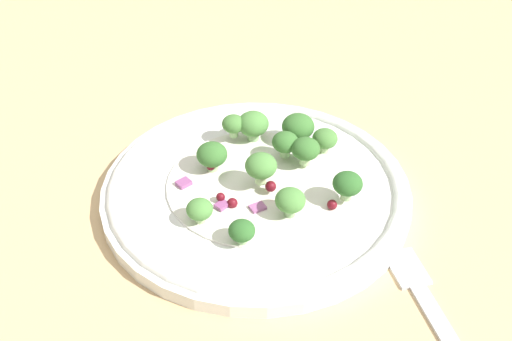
{
  "coord_description": "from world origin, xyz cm",
  "views": [
    {
      "loc": [
        -17.61,
        35.79,
        33.17
      ],
      "look_at": [
        1.74,
        2.79,
        2.7
      ],
      "focal_mm": 41.66,
      "sensor_mm": 36.0,
      "label": 1
    }
  ],
  "objects_px": {
    "broccoli_floret_1": "(261,166)",
    "fork": "(448,337)",
    "broccoli_floret_0": "(298,127)",
    "broccoli_floret_2": "(212,155)",
    "plate": "(256,188)"
  },
  "relations": [
    {
      "from": "plate",
      "to": "broccoli_floret_0",
      "type": "xyz_separation_m",
      "value": [
        -0.0,
        -0.07,
        0.02
      ]
    },
    {
      "from": "broccoli_floret_2",
      "to": "broccoli_floret_0",
      "type": "bearing_deg",
      "value": -121.93
    },
    {
      "from": "plate",
      "to": "fork",
      "type": "distance_m",
      "value": 0.19
    },
    {
      "from": "broccoli_floret_0",
      "to": "broccoli_floret_2",
      "type": "xyz_separation_m",
      "value": [
        0.04,
        0.07,
        -0.0
      ]
    },
    {
      "from": "plate",
      "to": "broccoli_floret_1",
      "type": "distance_m",
      "value": 0.03
    },
    {
      "from": "broccoli_floret_0",
      "to": "fork",
      "type": "xyz_separation_m",
      "value": [
        -0.18,
        0.13,
        -0.03
      ]
    },
    {
      "from": "fork",
      "to": "plate",
      "type": "bearing_deg",
      "value": -18.44
    },
    {
      "from": "plate",
      "to": "broccoli_floret_0",
      "type": "bearing_deg",
      "value": -92.88
    },
    {
      "from": "broccoli_floret_2",
      "to": "fork",
      "type": "relative_size",
      "value": 0.18
    },
    {
      "from": "plate",
      "to": "broccoli_floret_2",
      "type": "bearing_deg",
      "value": 4.42
    },
    {
      "from": "broccoli_floret_0",
      "to": "fork",
      "type": "relative_size",
      "value": 0.2
    },
    {
      "from": "broccoli_floret_1",
      "to": "plate",
      "type": "bearing_deg",
      "value": -22.17
    },
    {
      "from": "plate",
      "to": "broccoli_floret_2",
      "type": "xyz_separation_m",
      "value": [
        0.04,
        0.0,
        0.02
      ]
    },
    {
      "from": "broccoli_floret_1",
      "to": "fork",
      "type": "height_order",
      "value": "broccoli_floret_1"
    },
    {
      "from": "broccoli_floret_1",
      "to": "fork",
      "type": "xyz_separation_m",
      "value": [
        -0.18,
        0.06,
        -0.03
      ]
    }
  ]
}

